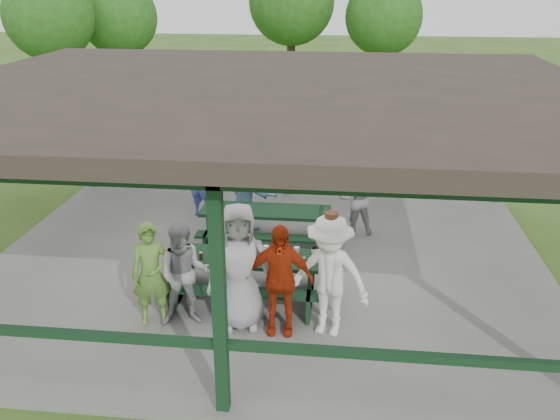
# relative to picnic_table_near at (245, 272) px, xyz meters

# --- Properties ---
(ground) EXTENTS (90.00, 90.00, 0.00)m
(ground) POSITION_rel_picnic_table_near_xyz_m (0.17, 1.20, -0.57)
(ground) COLOR #355319
(ground) RESTS_ON ground
(concrete_slab) EXTENTS (10.00, 8.00, 0.10)m
(concrete_slab) POSITION_rel_picnic_table_near_xyz_m (0.17, 1.20, -0.52)
(concrete_slab) COLOR slate
(concrete_slab) RESTS_ON ground
(pavilion_structure) EXTENTS (10.60, 8.60, 3.24)m
(pavilion_structure) POSITION_rel_picnic_table_near_xyz_m (0.17, 1.20, 2.60)
(pavilion_structure) COLOR black
(pavilion_structure) RESTS_ON concrete_slab
(picnic_table_near) EXTENTS (2.45, 1.39, 0.75)m
(picnic_table_near) POSITION_rel_picnic_table_near_xyz_m (0.00, 0.00, 0.00)
(picnic_table_near) COLOR black
(picnic_table_near) RESTS_ON concrete_slab
(picnic_table_far) EXTENTS (2.43, 1.39, 0.75)m
(picnic_table_far) POSITION_rel_picnic_table_near_xyz_m (0.06, 2.00, -0.00)
(picnic_table_far) COLOR black
(picnic_table_far) RESTS_ON concrete_slab
(table_setting) EXTENTS (2.36, 0.45, 0.10)m
(table_setting) POSITION_rel_picnic_table_near_xyz_m (0.25, 0.04, 0.31)
(table_setting) COLOR white
(table_setting) RESTS_ON picnic_table_near
(contestant_green) EXTENTS (0.65, 0.51, 1.59)m
(contestant_green) POSITION_rel_picnic_table_near_xyz_m (-1.23, -0.84, 0.32)
(contestant_green) COLOR #588833
(contestant_green) RESTS_ON concrete_slab
(contestant_grey_left) EXTENTS (0.90, 0.78, 1.61)m
(contestant_grey_left) POSITION_rel_picnic_table_near_xyz_m (-0.74, -0.83, 0.33)
(contestant_grey_left) COLOR gray
(contestant_grey_left) RESTS_ON concrete_slab
(contestant_grey_mid) EXTENTS (1.03, 0.76, 1.92)m
(contestant_grey_mid) POSITION_rel_picnic_table_near_xyz_m (0.06, -0.78, 0.49)
(contestant_grey_mid) COLOR #969698
(contestant_grey_mid) RESTS_ON concrete_slab
(contestant_red) EXTENTS (0.98, 0.42, 1.67)m
(contestant_red) POSITION_rel_picnic_table_near_xyz_m (0.64, -0.86, 0.37)
(contestant_red) COLOR #A6280C
(contestant_red) RESTS_ON concrete_slab
(contestant_white_fedora) EXTENTS (1.32, 0.97, 1.87)m
(contestant_white_fedora) POSITION_rel_picnic_table_near_xyz_m (1.35, -0.82, 0.44)
(contestant_white_fedora) COLOR white
(contestant_white_fedora) RESTS_ON concrete_slab
(spectator_lblue) EXTENTS (1.44, 0.99, 1.50)m
(spectator_lblue) POSITION_rel_picnic_table_near_xyz_m (-0.48, 2.78, 0.28)
(spectator_lblue) COLOR #8BBBD7
(spectator_lblue) RESTS_ON concrete_slab
(spectator_blue) EXTENTS (0.69, 0.55, 1.65)m
(spectator_blue) POSITION_rel_picnic_table_near_xyz_m (-1.50, 3.38, 0.36)
(spectator_blue) COLOR #3F52A6
(spectator_blue) RESTS_ON concrete_slab
(spectator_grey) EXTENTS (0.87, 0.76, 1.51)m
(spectator_grey) POSITION_rel_picnic_table_near_xyz_m (1.75, 2.79, 0.29)
(spectator_grey) COLOR #9A9B9D
(spectator_grey) RESTS_ON concrete_slab
(pickup_truck) EXTENTS (5.36, 3.50, 1.37)m
(pickup_truck) POSITION_rel_picnic_table_near_xyz_m (1.45, 9.85, 0.12)
(pickup_truck) COLOR silver
(pickup_truck) RESTS_ON ground
(farm_trailer) EXTENTS (3.56, 1.73, 1.24)m
(farm_trailer) POSITION_rel_picnic_table_near_xyz_m (-3.88, 8.93, 0.04)
(farm_trailer) COLOR navy
(farm_trailer) RESTS_ON ground
(tree_far_left) EXTENTS (3.14, 3.14, 4.91)m
(tree_far_left) POSITION_rel_picnic_table_near_xyz_m (-7.97, 16.42, 2.75)
(tree_far_left) COLOR black
(tree_far_left) RESTS_ON ground
(tree_left) EXTENTS (3.66, 3.66, 5.72)m
(tree_left) POSITION_rel_picnic_table_near_xyz_m (-1.01, 18.37, 3.30)
(tree_left) COLOR black
(tree_left) RESTS_ON ground
(tree_mid) EXTENTS (3.16, 3.16, 4.94)m
(tree_mid) POSITION_rel_picnic_table_near_xyz_m (2.88, 17.57, 2.77)
(tree_mid) COLOR black
(tree_mid) RESTS_ON ground
(tree_edge_left) EXTENTS (3.33, 3.33, 5.21)m
(tree_edge_left) POSITION_rel_picnic_table_near_xyz_m (-9.64, 13.80, 2.95)
(tree_edge_left) COLOR black
(tree_edge_left) RESTS_ON ground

